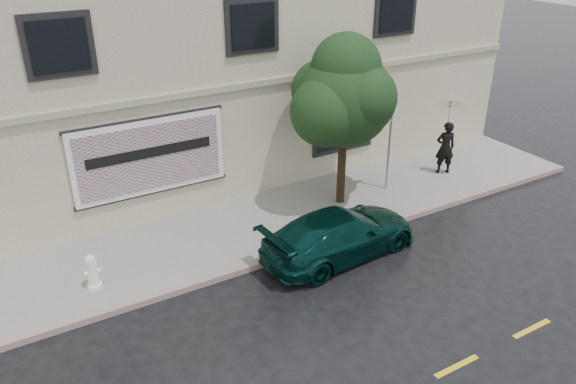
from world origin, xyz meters
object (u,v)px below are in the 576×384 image
car (340,234)px  pedestrian (445,148)px  street_tree (345,99)px  fire_hydrant (92,272)px

car → pedestrian: bearing=-73.6°
car → street_tree: bearing=-40.3°
street_tree → fire_hydrant: bearing=-174.7°
pedestrian → street_tree: (-4.17, -0.01, 2.29)m
street_tree → fire_hydrant: 7.94m
street_tree → fire_hydrant: street_tree is taller
street_tree → pedestrian: bearing=0.1°
pedestrian → street_tree: 4.76m
fire_hydrant → pedestrian: bearing=-11.7°
pedestrian → street_tree: bearing=23.1°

